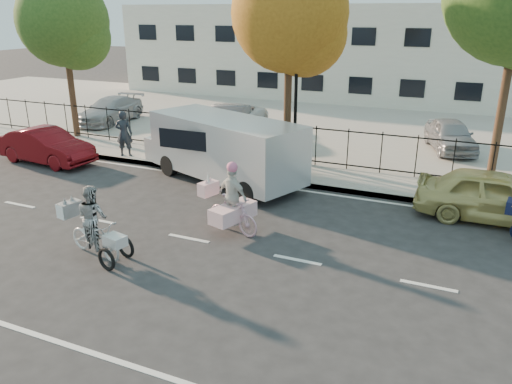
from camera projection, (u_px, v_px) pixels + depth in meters
The scene contains 21 objects.
ground at pixel (189, 239), 13.05m from camera, with size 120.00×120.00×0.00m, color #333334.
road_markings at pixel (189, 238), 13.04m from camera, with size 60.00×9.52×0.01m, color silver, non-canonical shape.
curb at pixel (264, 179), 17.37m from camera, with size 60.00×0.10×0.15m, color #A8A399.
sidewalk at pixel (275, 171), 18.27m from camera, with size 60.00×2.20×0.15m, color #A8A399.
parking_lot at pixel (337, 124), 25.93m from camera, with size 60.00×15.60×0.15m, color #A8A399.
iron_fence at pixel (286, 142), 18.94m from camera, with size 58.00×0.06×1.50m, color black, non-canonical shape.
building at pixel (378, 52), 33.54m from camera, with size 34.00×10.00×6.00m, color silver.
lamppost at pixel (296, 86), 17.65m from camera, with size 0.36×0.36×4.33m.
street_sign at pixel (237, 127), 19.11m from camera, with size 0.85×0.06×1.80m.
zebra_trike at pixel (94, 229), 11.92m from camera, with size 2.10×1.09×1.80m.
unicorn_bike at pixel (232, 206), 13.22m from camera, with size 2.00×1.44×1.97m.
white_van at pixel (223, 147), 16.98m from camera, with size 6.83×4.06×2.24m.
red_sedan at pixel (46, 146), 19.33m from camera, with size 1.42×4.06×1.34m, color #5E0A0F.
gold_sedan at pixel (496, 196), 13.94m from camera, with size 1.73×4.29×1.46m, color tan.
pedestrian at pixel (124, 134), 19.63m from camera, with size 0.66×0.43×1.81m, color black.
lot_car_a at pixel (110, 110), 25.71m from camera, with size 1.77×4.35×1.26m, color #AAADB2.
lot_car_b at pixel (227, 120), 23.11m from camera, with size 2.26×4.90×1.36m, color silver.
lot_car_c at pixel (228, 123), 22.31m from camera, with size 1.54×4.41×1.45m, color #52555B.
lot_car_d at pixel (450, 135), 20.53m from camera, with size 1.51×3.75×1.28m, color #95969B.
tree_west at pixel (67, 26), 21.50m from camera, with size 3.89×3.89×7.14m.
tree_mid at pixel (294, 19), 17.50m from camera, with size 4.15×4.15×7.61m.
Camera 1 is at (6.35, -10.15, 5.61)m, focal length 35.00 mm.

